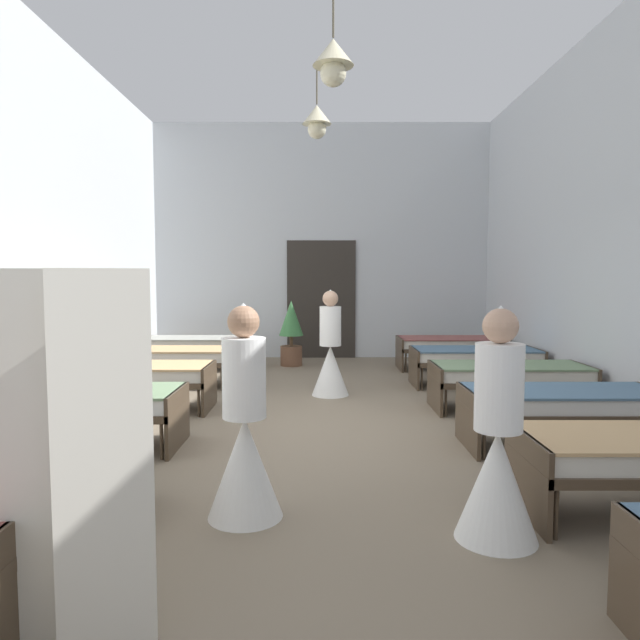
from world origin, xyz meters
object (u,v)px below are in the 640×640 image
Objects in this scene: bed_left_row_3 at (133,375)px; bed_right_row_5 at (449,345)px; bed_right_row_3 at (507,375)px; bed_left_row_5 at (190,345)px; bed_right_row_2 at (562,403)px; nurse_near_aisle at (495,457)px; potted_plant at (289,330)px; bed_right_row_4 at (473,357)px; nurse_far_aisle at (243,442)px; bed_left_row_4 at (166,357)px; nurse_mid_aisle at (328,358)px; bed_left_row_2 at (79,404)px; privacy_screen at (7,463)px.

bed_right_row_5 is at bearing 34.13° from bed_left_row_3.
bed_right_row_3 is 1.00× the size of bed_left_row_5.
bed_right_row_2 is 2.30m from nurse_near_aisle.
nurse_near_aisle reaches higher than bed_right_row_2.
potted_plant is at bearing 129.14° from bed_right_row_3.
bed_right_row_4 is 5.57m from nurse_far_aisle.
nurse_far_aisle is (1.79, -4.77, 0.09)m from bed_left_row_4.
bed_right_row_4 is 2.33m from nurse_mid_aisle.
bed_right_row_4 is at bearing -90.00° from bed_right_row_5.
bed_left_row_2 is at bearing -90.00° from bed_left_row_5.
privacy_screen reaches higher than bed_right_row_5.
bed_right_row_5 is at bearing 0.00° from bed_left_row_5.
bed_right_row_3 is at bearing 44.96° from nurse_near_aisle.
bed_left_row_2 and bed_right_row_2 have the same top height.
nurse_mid_aisle is at bearing -42.81° from bed_left_row_5.
privacy_screen is at bearing -115.67° from bed_right_row_5.
bed_right_row_3 is at bearing -90.00° from bed_right_row_5.
privacy_screen is at bearing -78.29° from bed_left_row_3.
bed_left_row_2 is 5.65m from bed_right_row_4.
nurse_mid_aisle is at bearing 76.91° from nurse_near_aisle.
bed_left_row_2 is 3.17m from privacy_screen.
bed_right_row_4 is at bearing 53.78° from privacy_screen.
bed_left_row_4 is 1.00× the size of bed_left_row_5.
bed_left_row_4 is at bearing -39.90° from nurse_mid_aisle.
bed_right_row_3 is 2.39m from nurse_mid_aisle.
bed_right_row_5 is (4.68, 4.75, 0.00)m from bed_left_row_2.
bed_right_row_5 is 1.28× the size of nurse_mid_aisle.
bed_right_row_2 is 3.33m from nurse_mid_aisle.
bed_left_row_5 is at bearing -31.97° from nurse_far_aisle.
bed_left_row_4 is 1.12× the size of privacy_screen.
bed_left_row_5 is at bearing 90.00° from bed_left_row_3.
nurse_near_aisle is (3.43, -1.93, 0.09)m from bed_left_row_2.
privacy_screen reaches higher than nurse_mid_aisle.
bed_left_row_5 is at bearing 90.00° from bed_left_row_2.
bed_right_row_4 is at bearing 90.00° from bed_right_row_2.
nurse_near_aisle is at bearing 78.25° from nurse_mid_aisle.
bed_left_row_3 is 1.12× the size of privacy_screen.
bed_right_row_2 is 3.17m from bed_right_row_4.
bed_right_row_2 is at bearing -90.00° from bed_right_row_5.
nurse_far_aisle is at bearing 53.85° from privacy_screen.
bed_left_row_5 is at bearing -66.99° from nurse_mid_aisle.
bed_right_row_2 is at bearing -108.74° from nurse_far_aisle.
bed_left_row_3 is at bearing -4.21° from nurse_mid_aisle.
bed_right_row_2 is 1.28× the size of nurse_near_aisle.
bed_right_row_4 is at bearing 0.00° from bed_left_row_4.
bed_right_row_4 is (4.68, 3.17, 0.00)m from bed_left_row_2.
nurse_near_aisle is at bearing 18.18° from privacy_screen.
potted_plant is at bearing 77.64° from nurse_near_aisle.
bed_left_row_2 is 1.28× the size of nurse_far_aisle.
bed_right_row_2 is 4.94m from bed_left_row_3.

